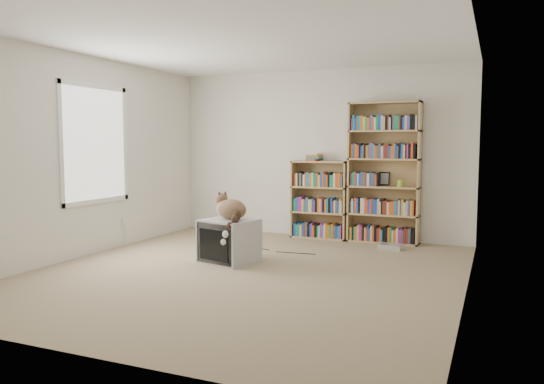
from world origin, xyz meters
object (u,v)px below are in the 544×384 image
at_px(crt_tv, 230,241).
at_px(bookcase_tall, 384,177).
at_px(cat, 231,212).
at_px(dvd_player, 391,247).
at_px(bookcase_short, 320,203).

height_order(crt_tv, bookcase_tall, bookcase_tall).
xyz_separation_m(cat, bookcase_tall, (1.40, 2.00, 0.34)).
bearing_deg(dvd_player, bookcase_tall, 120.06).
bearing_deg(crt_tv, cat, -24.06).
xyz_separation_m(crt_tv, bookcase_short, (0.49, 1.98, 0.27)).
relative_size(crt_tv, bookcase_short, 0.61).
relative_size(bookcase_short, dvd_player, 3.73).
height_order(crt_tv, dvd_player, crt_tv).
relative_size(bookcase_tall, bookcase_short, 1.72).
bearing_deg(bookcase_tall, crt_tv, -125.89).
bearing_deg(bookcase_short, crt_tv, -103.87).
bearing_deg(crt_tv, bookcase_tall, 68.23).
bearing_deg(cat, bookcase_short, 106.65).
bearing_deg(bookcase_tall, bookcase_short, -179.94).
xyz_separation_m(bookcase_tall, dvd_player, (0.20, -0.46, -0.90)).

